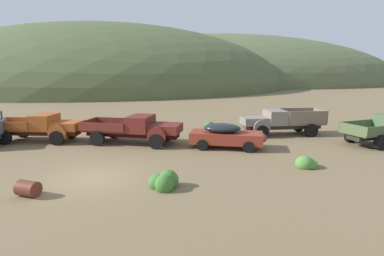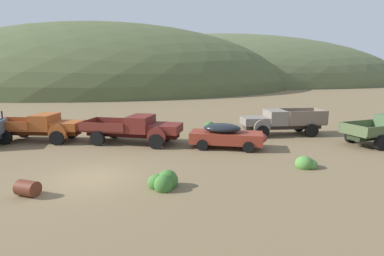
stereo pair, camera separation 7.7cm
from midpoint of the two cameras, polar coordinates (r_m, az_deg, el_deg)
name	(u,v)px [view 2 (the right image)]	position (r m, az deg, el deg)	size (l,w,h in m)	color
ground_plane	(92,178)	(14.69, -18.36, -8.98)	(300.00, 300.00, 0.00)	brown
hill_distant	(108,87)	(85.42, -15.66, 7.44)	(95.20, 75.90, 32.79)	#4C5633
hill_center	(226,84)	(100.05, 6.60, 8.25)	(117.82, 56.93, 31.59)	#56603D
truck_oxide_orange	(45,127)	(22.96, -26.12, 0.15)	(6.17, 3.13, 1.89)	#51220D
truck_oxblood	(140,129)	(20.26, -9.82, -0.16)	(6.89, 4.14, 1.89)	black
car_rust_red	(228,135)	(18.96, 7.06, -1.42)	(5.01, 2.98, 1.57)	maroon
truck_primer_gray	(278,122)	(23.50, 16.12, 1.19)	(6.15, 2.35, 1.91)	#3D322D
oil_drum_tipped	(28,188)	(13.61, -28.67, -10.03)	(1.01, 0.91, 0.62)	#5B2819
bush_back_edge	(307,164)	(16.36, 21.13, -6.42)	(1.15, 0.88, 0.79)	#4C8438
bush_near_barrel	(163,182)	(12.84, -5.27, -10.27)	(1.30, 1.16, 0.94)	#3D702D
bush_front_left	(210,127)	(24.65, 3.56, 0.19)	(0.99, 0.91, 0.91)	#3D702D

